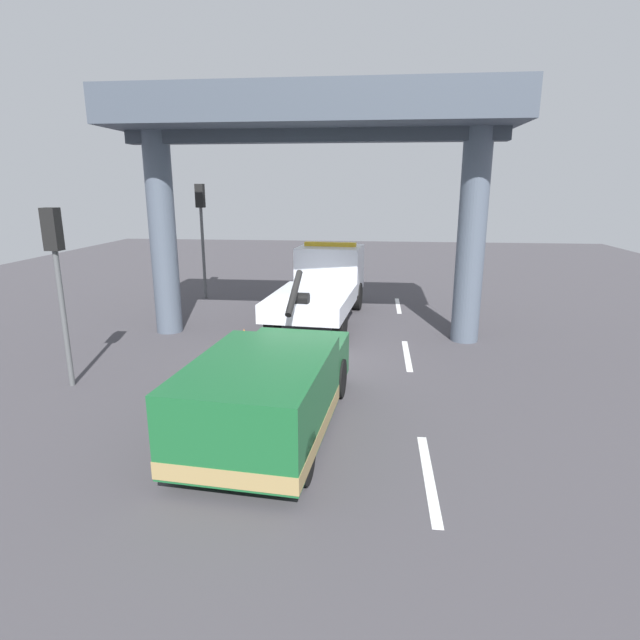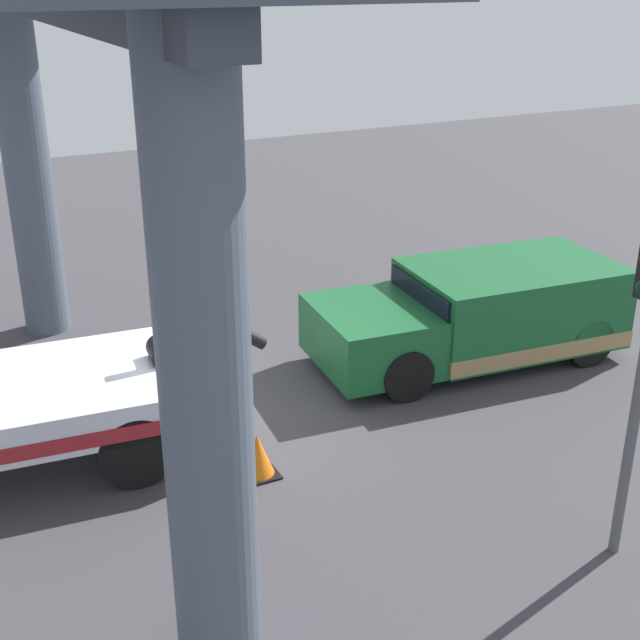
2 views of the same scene
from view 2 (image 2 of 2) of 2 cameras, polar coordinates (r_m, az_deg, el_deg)
ground_plane at (r=12.83m, az=-6.98°, el=-6.64°), size 60.00×40.00×0.10m
lane_stripe_west at (r=17.60m, az=8.39°, el=1.84°), size 2.60×0.16×0.01m
lane_stripe_mid at (r=15.19m, az=-10.61°, el=-1.79°), size 2.60×0.16×0.01m
towed_van_green at (r=14.54m, az=10.71°, el=0.40°), size 5.37×2.62×1.58m
traffic_cone_orange at (r=11.25m, az=-4.22°, el=-9.13°), size 0.50×0.50×0.59m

